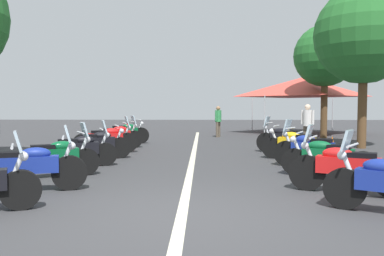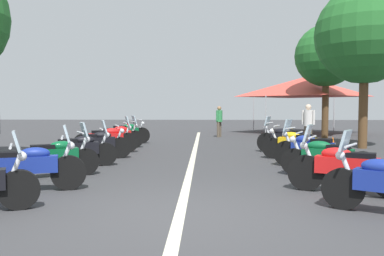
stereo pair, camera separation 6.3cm
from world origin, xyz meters
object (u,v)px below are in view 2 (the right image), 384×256
Objects in this scene: motorcycle_left_row_5 at (107,139)px; bystander_2 at (308,122)px; motorcycle_left_row_1 at (26,166)px; motorcycle_right_row_2 at (327,157)px; motorcycle_left_row_6 at (117,136)px; event_tent at (304,87)px; bystander_0 at (219,119)px; motorcycle_right_row_5 at (287,139)px; roadside_tree_0 at (326,56)px; motorcycle_left_row_3 at (78,149)px; motorcycle_left_row_7 at (126,133)px; motorcycle_right_row_3 at (311,149)px; motorcycle_right_row_1 at (345,168)px; motorcycle_left_row_4 at (97,144)px; traffic_cone_0 at (333,146)px; roadside_tree_1 at (365,35)px; motorcycle_right_row_4 at (297,144)px; motorcycle_left_row_2 at (55,157)px.

bystander_2 is (2.06, -7.14, 0.47)m from motorcycle_left_row_5.
motorcycle_left_row_1 is at bearing 177.59° from bystander_2.
motorcycle_left_row_6 is at bearing -20.30° from motorcycle_right_row_2.
bystander_0 is at bearing 120.35° from event_tent.
motorcycle_right_row_2 is at bearing 116.64° from motorcycle_right_row_5.
roadside_tree_0 is at bearing 15.63° from motorcycle_left_row_5.
motorcycle_left_row_3 is 13.68m from roadside_tree_0.
bystander_2 is (-1.08, -7.16, 0.48)m from motorcycle_left_row_7.
motorcycle_left_row_3 is 5.90m from motorcycle_right_row_3.
motorcycle_left_row_7 is at bearing 70.13° from motorcycle_left_row_5.
motorcycle_left_row_7 is 1.01× the size of motorcycle_right_row_1.
bystander_0 is at bearing 44.51° from motorcycle_left_row_4.
motorcycle_right_row_5 is (1.66, -5.88, 0.02)m from motorcycle_left_row_4.
event_tent reaches higher than motorcycle_left_row_3.
motorcycle_left_row_1 reaches higher than traffic_cone_0.
roadside_tree_0 is (8.08, -9.04, 3.52)m from motorcycle_left_row_4.
event_tent is (9.82, -8.87, 2.17)m from motorcycle_left_row_5.
motorcycle_left_row_4 is at bearing 96.59° from bystander_0.
motorcycle_left_row_6 is (4.49, 0.01, 0.01)m from motorcycle_left_row_3.
bystander_0 is 7.96m from roadside_tree_1.
motorcycle_right_row_4 is at bearing 158.28° from roadside_tree_0.
motorcycle_left_row_5 is 1.15× the size of motorcycle_right_row_3.
roadside_tree_0 is at bearing -14.70° from traffic_cone_0.
event_tent is (10.27, -1.59, 2.36)m from traffic_cone_0.
motorcycle_left_row_4 is 14.53m from event_tent.
roadside_tree_1 is at bearing 179.38° from roadside_tree_0.
motorcycle_left_row_4 reaches higher than motorcycle_right_row_4.
motorcycle_left_row_6 is 0.32× the size of roadside_tree_1.
motorcycle_right_row_5 is (-1.32, -5.95, 0.00)m from motorcycle_left_row_6.
motorcycle_left_row_3 is at bearing 136.49° from roadside_tree_0.
motorcycle_right_row_1 is 1.01× the size of motorcycle_right_row_2.
motorcycle_left_row_4 is at bearing -114.87° from motorcycle_left_row_7.
motorcycle_left_row_5 is 1.07× the size of motorcycle_right_row_2.
event_tent reaches higher than motorcycle_left_row_6.
bystander_0 is (5.49, -3.96, 0.44)m from motorcycle_left_row_6.
motorcycle_right_row_5 is 0.32× the size of roadside_tree_1.
roadside_tree_1 is at bearing -34.65° from motorcycle_left_row_7.
motorcycle_left_row_1 is 15.92m from roadside_tree_0.
motorcycle_right_row_1 is 1.08× the size of motorcycle_right_row_3.
motorcycle_right_row_3 reaches higher than motorcycle_left_row_7.
motorcycle_left_row_7 is 10.81m from motorcycle_right_row_1.
traffic_cone_0 is 0.10× the size of roadside_tree_1.
motorcycle_left_row_2 is at bearing 171.59° from bystander_2.
bystander_0 is (9.98, -3.95, 0.45)m from motorcycle_left_row_3.
motorcycle_right_row_3 reaches higher than motorcycle_right_row_4.
motorcycle_left_row_2 is at bearing 124.80° from roadside_tree_1.
motorcycle_left_row_1 is 0.38× the size of roadside_tree_0.
roadside_tree_1 is at bearing -39.02° from traffic_cone_0.
motorcycle_left_row_3 is 0.35× the size of event_tent.
motorcycle_right_row_1 is at bearing 115.14° from motorcycle_right_row_5.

